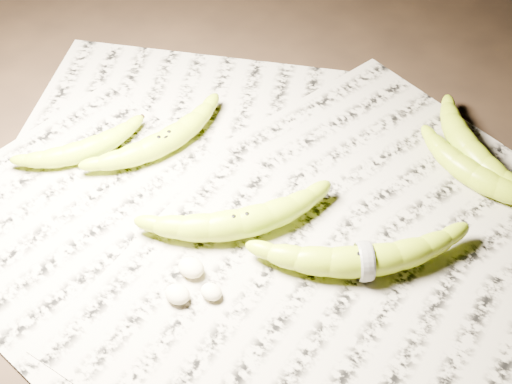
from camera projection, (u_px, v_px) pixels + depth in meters
The scene contains 12 objects.
ground at pixel (265, 222), 0.96m from camera, with size 3.00×3.00×0.00m, color black.
newspaper_patch at pixel (256, 217), 0.96m from camera, with size 0.90×0.70×0.01m, color #A59F8E.
banana_left_a at pixel (164, 140), 1.03m from camera, with size 0.21×0.06×0.04m, color #B9D81B, non-canonical shape.
banana_left_b at pixel (83, 149), 1.02m from camera, with size 0.17×0.05×0.03m, color #B9D81B, non-canonical shape.
banana_center at pixel (240, 222), 0.93m from camera, with size 0.23×0.07×0.04m, color #B9D81B, non-canonical shape.
banana_taped at pixel (364, 259), 0.89m from camera, with size 0.25×0.07×0.04m, color #B9D81B, non-canonical shape.
banana_upper_a at pixel (475, 174), 0.99m from camera, with size 0.19×0.06×0.04m, color #B9D81B, non-canonical shape.
banana_upper_b at pixel (470, 149), 1.02m from camera, with size 0.19×0.06×0.04m, color #B9D81B, non-canonical shape.
measuring_tape at pixel (364, 259), 0.89m from camera, with size 0.05×0.05×0.00m, color white.
flesh_chunk_a at pixel (191, 266), 0.89m from camera, with size 0.03×0.03×0.02m, color #FDF5C4.
flesh_chunk_b at pixel (211, 290), 0.87m from camera, with size 0.03×0.02×0.02m, color #FDF5C4.
flesh_chunk_c at pixel (177, 292), 0.87m from camera, with size 0.03×0.03×0.02m, color #FDF5C4.
Camera 1 is at (0.31, -0.53, 0.74)m, focal length 50.00 mm.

